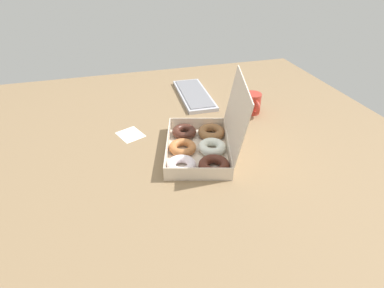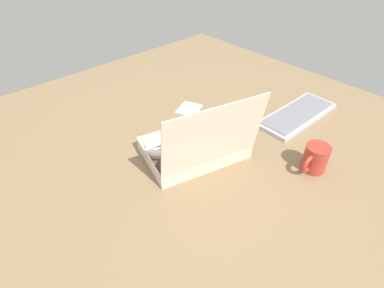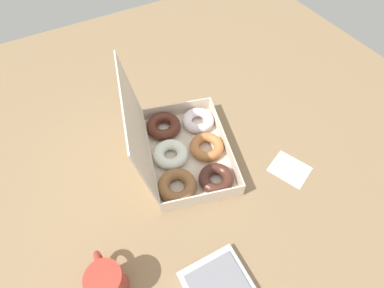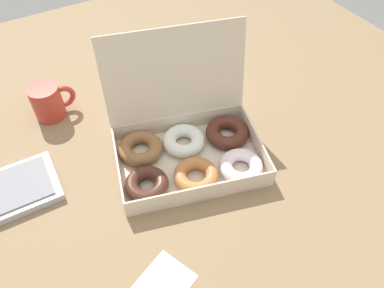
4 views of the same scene
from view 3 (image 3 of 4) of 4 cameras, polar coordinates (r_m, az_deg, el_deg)
ground_plane at (r=90.55cm, az=0.44°, el=-3.21°), size 180.00×180.00×2.00cm
donut_box at (r=87.78cm, az=-1.86°, el=-0.85°), size 39.88×35.01×27.83cm
coffee_mug at (r=73.34cm, az=-15.96°, el=-23.79°), size 11.56×7.94×9.36cm
paper_napkin at (r=92.18cm, az=18.11°, el=-4.56°), size 13.13×12.31×0.15cm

